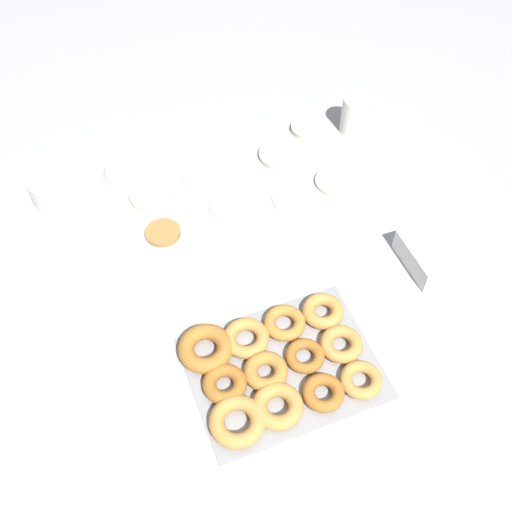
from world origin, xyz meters
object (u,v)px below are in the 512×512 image
object	(u,v)px
pancake_6	(163,233)
donut_tray	(274,366)
container_stack	(432,254)
pancake_1	(152,195)
paper_cup	(354,115)
batter_bowl	(67,180)
pancake_3	(231,207)
pancake_4	(281,155)
pancake_0	(199,175)
pancake_5	(293,198)
pancake_7	(306,129)
pancake_2	(336,181)

from	to	relation	value
pancake_6	donut_tray	bearing A→B (deg)	-75.91
container_stack	pancake_1	bearing A→B (deg)	141.14
pancake_1	paper_cup	distance (m)	0.58
batter_bowl	pancake_1	bearing A→B (deg)	-27.95
pancake_1	pancake_3	world-z (taller)	pancake_1
pancake_3	pancake_4	bearing A→B (deg)	34.39
donut_tray	pancake_3	bearing A→B (deg)	80.84
pancake_0	pancake_4	xyz separation A→B (m)	(0.22, -0.01, 0.00)
donut_tray	paper_cup	bearing A→B (deg)	51.53
pancake_5	pancake_0	bearing A→B (deg)	139.45
pancake_7	paper_cup	size ratio (longest dim) A/B	0.77
pancake_3	pancake_5	distance (m)	0.15
pancake_1	pancake_3	bearing A→B (deg)	-32.12
pancake_5	batter_bowl	bearing A→B (deg)	155.16
pancake_2	pancake_3	xyz separation A→B (m)	(-0.27, 0.02, -0.00)
pancake_7	paper_cup	distance (m)	0.13
pancake_5	batter_bowl	world-z (taller)	batter_bowl
pancake_3	container_stack	bearing A→B (deg)	-41.64
pancake_4	batter_bowl	bearing A→B (deg)	171.52
paper_cup	pancake_3	bearing A→B (deg)	-159.51
pancake_2	pancake_6	size ratio (longest dim) A/B	1.25
pancake_0	donut_tray	distance (m)	0.58
pancake_0	pancake_5	bearing A→B (deg)	-40.55
pancake_0	pancake_2	distance (m)	0.35
pancake_3	pancake_7	world-z (taller)	pancake_7
container_stack	paper_cup	world-z (taller)	paper_cup
pancake_2	batter_bowl	size ratio (longest dim) A/B	0.54
container_stack	pancake_3	bearing A→B (deg)	138.36
pancake_3	pancake_1	bearing A→B (deg)	147.88
donut_tray	container_stack	distance (m)	0.45
pancake_7	pancake_3	bearing A→B (deg)	-145.94
pancake_1	pancake_3	xyz separation A→B (m)	(0.17, -0.11, -0.00)
batter_bowl	pancake_4	bearing A→B (deg)	-8.48
pancake_7	container_stack	size ratio (longest dim) A/B	0.58
pancake_1	container_stack	distance (m)	0.68
pancake_4	pancake_0	bearing A→B (deg)	177.70
pancake_5	pancake_6	bearing A→B (deg)	178.48
pancake_5	paper_cup	bearing A→B (deg)	35.33
pancake_3	paper_cup	world-z (taller)	paper_cup
pancake_7	batter_bowl	size ratio (longest dim) A/B	0.43
batter_bowl	paper_cup	distance (m)	0.76
pancake_3	donut_tray	world-z (taller)	donut_tray
pancake_0	pancake_2	xyz separation A→B (m)	(0.31, -0.15, 0.00)
pancake_0	pancake_7	xyz separation A→B (m)	(0.33, 0.06, 0.00)
pancake_5	pancake_2	bearing A→B (deg)	6.11
pancake_0	pancake_6	world-z (taller)	pancake_6
pancake_0	pancake_3	world-z (taller)	same
pancake_3	pancake_6	world-z (taller)	pancake_6
paper_cup	pancake_0	bearing A→B (deg)	-177.83
pancake_4	donut_tray	bearing A→B (deg)	-113.98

